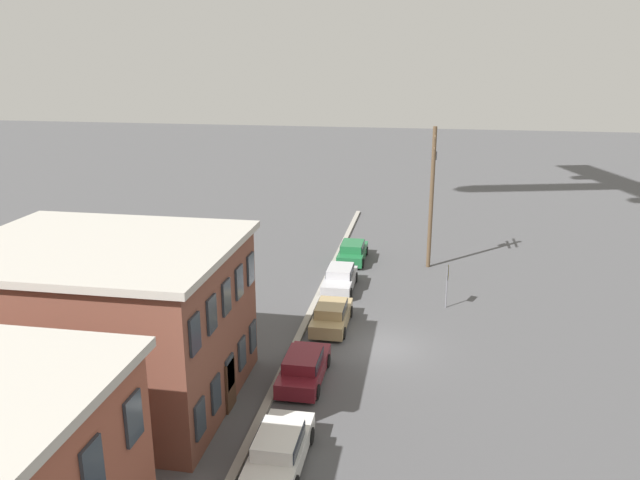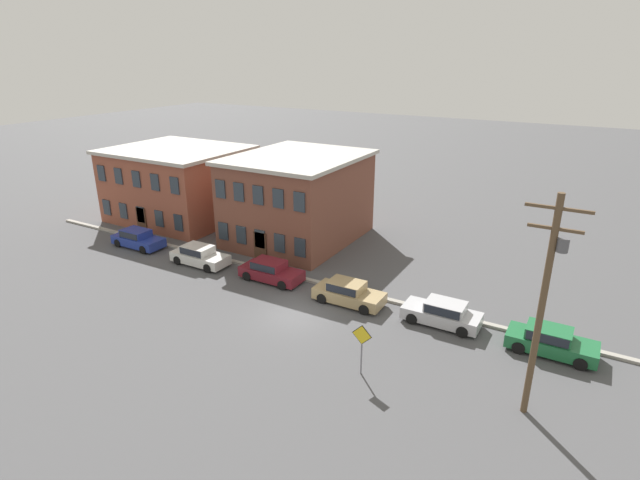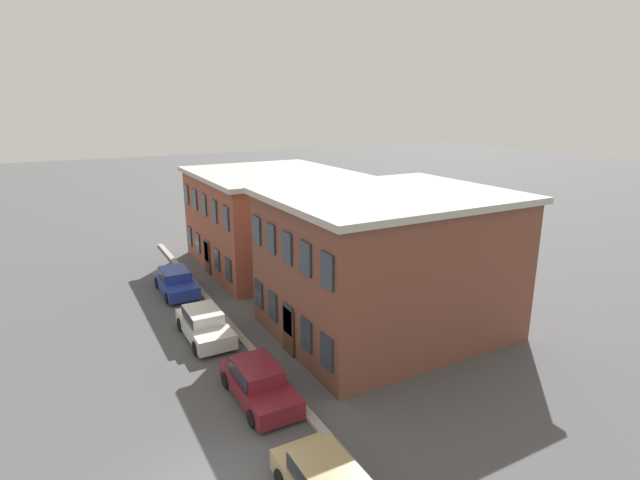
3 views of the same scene
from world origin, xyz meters
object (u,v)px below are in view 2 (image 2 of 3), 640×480
at_px(car_white, 199,255).
at_px(car_maroon, 271,270).
at_px(car_tan, 348,292).
at_px(car_silver, 443,312).
at_px(utility_pole, 544,298).
at_px(caution_sign, 362,341).
at_px(car_blue, 138,238).
at_px(car_green, 550,340).

distance_m(car_white, car_maroon, 6.17).
bearing_deg(car_tan, car_silver, 3.68).
distance_m(car_white, utility_pole, 24.54).
bearing_deg(caution_sign, car_blue, 164.20).
height_order(car_blue, caution_sign, caution_sign).
bearing_deg(car_maroon, utility_pole, -17.60).
bearing_deg(car_tan, caution_sign, -58.28).
bearing_deg(car_white, car_green, 0.62).
relative_size(car_white, car_silver, 1.00).
xyz_separation_m(car_blue, car_maroon, (12.92, 0.13, 0.00)).
xyz_separation_m(car_silver, caution_sign, (-2.01, -6.65, 1.07)).
bearing_deg(utility_pole, car_maroon, 162.40).
height_order(car_blue, car_tan, same).
xyz_separation_m(car_silver, utility_pole, (5.37, -5.55, 4.77)).
relative_size(car_maroon, car_tan, 1.00).
bearing_deg(car_green, car_tan, -178.72).
xyz_separation_m(car_maroon, car_tan, (6.10, -0.34, 0.00)).
relative_size(car_maroon, caution_sign, 1.63).
bearing_deg(car_blue, caution_sign, -15.80).
distance_m(car_tan, car_green, 11.59).
bearing_deg(car_maroon, car_silver, 0.20).
bearing_deg(car_white, utility_pole, -12.39).
bearing_deg(car_blue, utility_pole, -10.07).
height_order(car_white, car_maroon, same).
distance_m(car_silver, car_green, 5.71).
xyz_separation_m(caution_sign, utility_pole, (7.38, 1.10, 3.70)).
height_order(car_maroon, car_tan, same).
height_order(car_maroon, car_green, same).
xyz_separation_m(car_white, car_tan, (12.26, 0.00, 0.00)).
height_order(car_tan, car_green, same).
height_order(car_white, car_silver, same).
distance_m(car_blue, car_silver, 24.91).
bearing_deg(caution_sign, car_silver, 73.20).
distance_m(car_maroon, car_green, 17.69).
bearing_deg(car_blue, car_white, -1.77).
distance_m(car_blue, utility_pole, 31.12).
relative_size(car_blue, car_green, 1.00).
bearing_deg(car_silver, caution_sign, -106.80).
relative_size(car_silver, car_green, 1.00).
bearing_deg(car_blue, car_tan, -0.63).
relative_size(car_blue, car_tan, 1.00).
relative_size(car_blue, car_maroon, 1.00).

